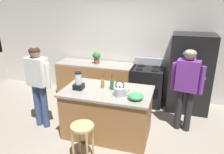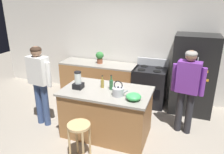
% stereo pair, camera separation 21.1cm
% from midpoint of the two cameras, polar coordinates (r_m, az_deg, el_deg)
% --- Properties ---
extents(ground_plane, '(14.00, 14.00, 0.00)m').
position_cam_midpoint_polar(ground_plane, '(4.36, -2.60, -14.43)').
color(ground_plane, '#9E9384').
extents(back_wall, '(8.00, 0.10, 2.70)m').
position_cam_midpoint_polar(back_wall, '(5.59, 3.82, 8.43)').
color(back_wall, silver).
rests_on(back_wall, ground_plane).
extents(kitchen_island, '(1.61, 0.94, 0.90)m').
position_cam_midpoint_polar(kitchen_island, '(4.12, -2.70, -9.23)').
color(kitchen_island, '#9E6B3D').
rests_on(kitchen_island, ground_plane).
extents(back_counter_run, '(2.00, 0.64, 0.90)m').
position_cam_midpoint_polar(back_counter_run, '(5.70, -5.17, -0.79)').
color(back_counter_run, '#9E6B3D').
rests_on(back_counter_run, ground_plane).
extents(refrigerator, '(0.90, 0.73, 1.75)m').
position_cam_midpoint_polar(refrigerator, '(5.14, 18.65, 0.93)').
color(refrigerator, black).
rests_on(refrigerator, ground_plane).
extents(stove_range, '(0.76, 0.65, 1.08)m').
position_cam_midpoint_polar(stove_range, '(5.35, 8.00, -2.20)').
color(stove_range, black).
rests_on(stove_range, ground_plane).
extents(person_by_island_left, '(0.60, 0.27, 1.63)m').
position_cam_midpoint_polar(person_by_island_left, '(4.41, -20.13, -0.79)').
color(person_by_island_left, '#384C7A').
rests_on(person_by_island_left, ground_plane).
extents(person_by_sink_right, '(0.60, 0.28, 1.62)m').
position_cam_midpoint_polar(person_by_sink_right, '(4.22, 17.64, -1.59)').
color(person_by_sink_right, '#26262B').
rests_on(person_by_sink_right, ground_plane).
extents(bar_stool, '(0.36, 0.36, 0.65)m').
position_cam_midpoint_polar(bar_stool, '(3.50, -9.49, -14.34)').
color(bar_stool, tan).
rests_on(bar_stool, ground_plane).
extents(potted_plant, '(0.20, 0.20, 0.30)m').
position_cam_midpoint_polar(potted_plant, '(5.50, -5.16, 5.26)').
color(potted_plant, brown).
rests_on(potted_plant, back_counter_run).
extents(blender_appliance, '(0.17, 0.17, 0.32)m').
position_cam_midpoint_polar(blender_appliance, '(3.98, -10.28, -1.33)').
color(blender_appliance, black).
rests_on(blender_appliance, kitchen_island).
extents(bottle_vinegar, '(0.06, 0.06, 0.24)m').
position_cam_midpoint_polar(bottle_vinegar, '(4.01, -3.92, -1.68)').
color(bottle_vinegar, olive).
rests_on(bottle_vinegar, kitchen_island).
extents(bottle_olive_oil, '(0.07, 0.07, 0.28)m').
position_cam_midpoint_polar(bottle_olive_oil, '(3.92, -1.55, -1.92)').
color(bottle_olive_oil, '#2D6638').
rests_on(bottle_olive_oil, kitchen_island).
extents(mixing_bowl, '(0.25, 0.25, 0.11)m').
position_cam_midpoint_polar(mixing_bowl, '(3.56, 4.52, -5.05)').
color(mixing_bowl, '#3FB259').
rests_on(mixing_bowl, kitchen_island).
extents(tea_kettle, '(0.28, 0.20, 0.27)m').
position_cam_midpoint_polar(tea_kettle, '(3.69, 0.43, -3.73)').
color(tea_kettle, '#B7BABF').
rests_on(tea_kettle, kitchen_island).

